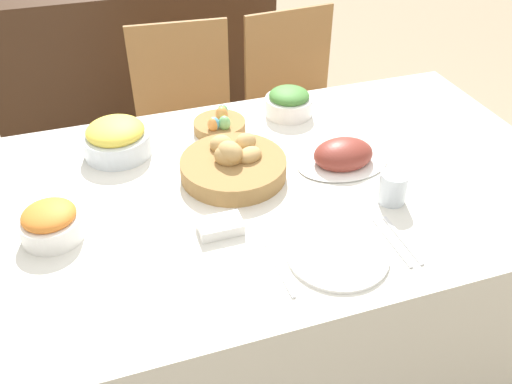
% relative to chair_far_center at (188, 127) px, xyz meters
% --- Properties ---
extents(ground_plane, '(12.00, 12.00, 0.00)m').
position_rel_chair_far_center_xyz_m(ground_plane, '(0.02, -0.83, -0.50)').
color(ground_plane, tan).
extents(dining_table, '(1.88, 1.03, 0.76)m').
position_rel_chair_far_center_xyz_m(dining_table, '(0.02, -0.83, -0.12)').
color(dining_table, silver).
rests_on(dining_table, ground).
extents(chair_far_center, '(0.45, 0.45, 0.91)m').
position_rel_chair_far_center_xyz_m(chair_far_center, '(0.00, 0.00, 0.00)').
color(chair_far_center, olive).
rests_on(chair_far_center, ground).
extents(chair_far_right, '(0.46, 0.46, 0.91)m').
position_rel_chair_far_center_xyz_m(chair_far_right, '(0.51, -0.00, 0.00)').
color(chair_far_right, olive).
rests_on(chair_far_right, ground).
extents(sideboard, '(1.44, 0.44, 0.89)m').
position_rel_chair_far_center_xyz_m(sideboard, '(-0.12, 0.79, -0.05)').
color(sideboard, '#3D2616').
rests_on(sideboard, ground).
extents(bread_basket, '(0.31, 0.31, 0.12)m').
position_rel_chair_far_center_xyz_m(bread_basket, '(-0.01, -0.76, 0.30)').
color(bread_basket, '#9E7542').
rests_on(bread_basket, dining_table).
extents(egg_basket, '(0.17, 0.17, 0.08)m').
position_rel_chair_far_center_xyz_m(egg_basket, '(0.02, -0.50, 0.29)').
color(egg_basket, '#9E7542').
rests_on(egg_basket, dining_table).
extents(ham_platter, '(0.28, 0.20, 0.09)m').
position_rel_chair_far_center_xyz_m(ham_platter, '(0.32, -0.81, 0.29)').
color(ham_platter, white).
rests_on(ham_platter, dining_table).
extents(pineapple_bowl, '(0.21, 0.21, 0.11)m').
position_rel_chair_far_center_xyz_m(pineapple_bowl, '(-0.32, -0.53, 0.31)').
color(pineapple_bowl, silver).
rests_on(pineapple_bowl, dining_table).
extents(carrot_bowl, '(0.16, 0.16, 0.09)m').
position_rel_chair_far_center_xyz_m(carrot_bowl, '(-0.52, -0.88, 0.30)').
color(carrot_bowl, white).
rests_on(carrot_bowl, dining_table).
extents(green_salad_bowl, '(0.16, 0.16, 0.10)m').
position_rel_chair_far_center_xyz_m(green_salad_bowl, '(0.28, -0.47, 0.31)').
color(green_salad_bowl, white).
rests_on(green_salad_bowl, dining_table).
extents(dinner_plate, '(0.25, 0.25, 0.01)m').
position_rel_chair_far_center_xyz_m(dinner_plate, '(0.13, -1.17, 0.27)').
color(dinner_plate, white).
rests_on(dinner_plate, dining_table).
extents(fork, '(0.01, 0.19, 0.00)m').
position_rel_chair_far_center_xyz_m(fork, '(-0.02, -1.17, 0.26)').
color(fork, silver).
rests_on(fork, dining_table).
extents(knife, '(0.01, 0.19, 0.00)m').
position_rel_chair_far_center_xyz_m(knife, '(0.28, -1.17, 0.26)').
color(knife, silver).
rests_on(knife, dining_table).
extents(spoon, '(0.01, 0.19, 0.00)m').
position_rel_chair_far_center_xyz_m(spoon, '(0.31, -1.17, 0.26)').
color(spoon, silver).
rests_on(spoon, dining_table).
extents(drinking_cup, '(0.08, 0.08, 0.09)m').
position_rel_chair_far_center_xyz_m(drinking_cup, '(0.37, -1.01, 0.31)').
color(drinking_cup, silver).
rests_on(drinking_cup, dining_table).
extents(butter_dish, '(0.11, 0.07, 0.03)m').
position_rel_chair_far_center_xyz_m(butter_dish, '(-0.11, -0.99, 0.28)').
color(butter_dish, white).
rests_on(butter_dish, dining_table).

